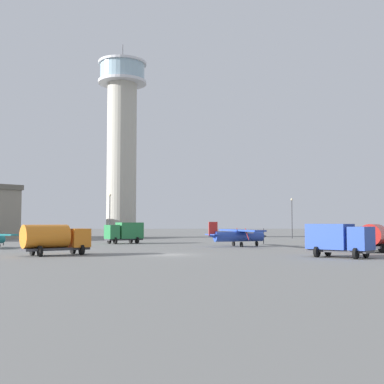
# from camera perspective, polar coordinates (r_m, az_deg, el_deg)

# --- Properties ---
(ground_plane) EXTENTS (400.00, 400.00, 0.00)m
(ground_plane) POSITION_cam_1_polar(r_m,az_deg,el_deg) (48.87, -2.62, -7.29)
(ground_plane) COLOR slate
(control_tower) EXTENTS (10.37, 10.37, 41.94)m
(control_tower) POSITION_cam_1_polar(r_m,az_deg,el_deg) (107.24, -8.16, 6.25)
(control_tower) COLOR #B2AD9E
(control_tower) RESTS_ON ground_plane
(airplane_blue) EXTENTS (8.63, 10.98, 3.27)m
(airplane_blue) POSITION_cam_1_polar(r_m,az_deg,el_deg) (65.49, 5.38, -5.00)
(airplane_blue) COLOR #2847A8
(airplane_blue) RESTS_ON ground_plane
(airplane_yellow) EXTENTS (9.49, 7.54, 2.89)m
(airplane_yellow) POSITION_cam_1_polar(r_m,az_deg,el_deg) (82.08, 16.50, -4.70)
(airplane_yellow) COLOR gold
(airplane_yellow) RESTS_ON ground_plane
(truck_fuel_tanker_orange) EXTENTS (6.56, 5.46, 2.98)m
(truck_fuel_tanker_orange) POSITION_cam_1_polar(r_m,az_deg,el_deg) (49.53, -15.69, -5.19)
(truck_fuel_tanker_orange) COLOR #38383D
(truck_fuel_tanker_orange) RESTS_ON ground_plane
(truck_box_green) EXTENTS (5.92, 4.85, 3.18)m
(truck_box_green) POSITION_cam_1_polar(r_m,az_deg,el_deg) (75.15, -7.82, -4.61)
(truck_box_green) COLOR #38383D
(truck_box_green) RESTS_ON ground_plane
(truck_box_blue) EXTENTS (5.84, 5.72, 3.05)m
(truck_box_blue) POSITION_cam_1_polar(r_m,az_deg,el_deg) (46.87, 16.67, -5.20)
(truck_box_blue) COLOR #38383D
(truck_box_blue) RESTS_ON ground_plane
(truck_fuel_tanker_red) EXTENTS (5.70, 7.26, 3.01)m
(truck_fuel_tanker_red) POSITION_cam_1_polar(r_m,az_deg,el_deg) (57.17, 20.49, -4.84)
(truck_fuel_tanker_red) COLOR #38383D
(truck_fuel_tanker_red) RESTS_ON ground_plane
(light_post_west) EXTENTS (0.44, 0.44, 8.01)m
(light_post_west) POSITION_cam_1_polar(r_m,az_deg,el_deg) (99.95, 11.53, -2.55)
(light_post_west) COLOR #38383D
(light_post_west) RESTS_ON ground_plane
(light_post_east) EXTENTS (0.44, 0.44, 8.33)m
(light_post_east) POSITION_cam_1_polar(r_m,az_deg,el_deg) (89.57, -9.54, -2.36)
(light_post_east) COLOR #38383D
(light_post_east) RESTS_ON ground_plane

